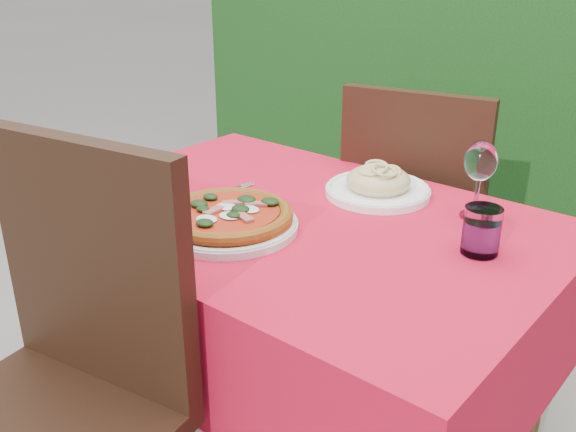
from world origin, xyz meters
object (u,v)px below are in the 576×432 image
Objects in this scene: chair_near at (60,376)px; fork at (221,193)px; chair_far at (418,215)px; wine_glass at (480,164)px; water_glass at (481,233)px; pizza_plate at (228,218)px; pasta_plate at (378,185)px.

chair_near is 5.49× the size of fork.
wine_glass is at bearing 122.71° from chair_far.
pizza_plate is at bearing -152.70° from water_glass.
chair_near is 9.84× the size of water_glass.
pasta_plate is at bearing 156.70° from water_glass.
pizza_plate reaches higher than fork.
wine_glass is (0.26, 0.03, 0.11)m from pasta_plate.
fork is at bearing 95.57° from chair_near.
pasta_plate is at bearing 70.03° from chair_near.
pasta_plate is at bearing 70.32° from pizza_plate.
chair_near is at bearing -114.87° from wine_glass.
fork is at bearing -141.28° from pasta_plate.
pasta_plate is 1.43× the size of wine_glass.
wine_glass is at bearing 33.75° from fork.
fork is at bearing 139.19° from pizza_plate.
fork is (-0.27, -0.61, 0.19)m from chair_far.
wine_glass is at bearing 5.55° from pasta_plate.
chair_near is 3.76× the size of pasta_plate.
chair_far is 0.79m from pizza_plate.
chair_near is 1.06× the size of chair_far.
wine_glass is at bearing 55.21° from chair_near.
water_glass is at bearing 117.51° from chair_far.
chair_far is at bearing 129.46° from water_glass.
chair_far is 0.69m from water_glass.
wine_glass reaches higher than pasta_plate.
wine_glass is 0.66m from fork.
pizza_plate is 0.44m from pasta_plate.
water_glass reaches higher than pasta_plate.
chair_near is 0.90m from water_glass.
pizza_plate is 2.02× the size of wine_glass.
fork is (-0.17, 0.61, 0.15)m from chair_near.
water_glass is at bearing 16.72° from fork.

